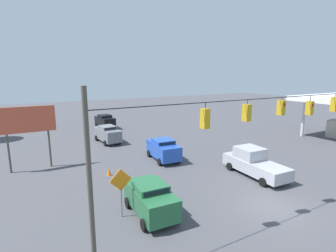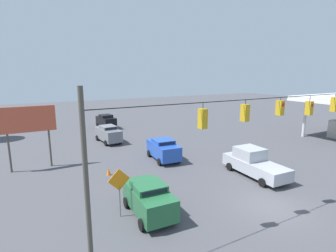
% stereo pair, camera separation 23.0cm
% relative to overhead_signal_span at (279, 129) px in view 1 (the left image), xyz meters
% --- Properties ---
extents(ground_plane, '(140.00, 140.00, 0.00)m').
position_rel_overhead_signal_span_xyz_m(ground_plane, '(0.01, -0.09, -4.83)').
color(ground_plane, '#47474C').
extents(overhead_signal_span, '(21.66, 0.38, 7.53)m').
position_rel_overhead_signal_span_xyz_m(overhead_signal_span, '(0.00, 0.00, 0.00)').
color(overhead_signal_span, '#4C473D').
rests_on(overhead_signal_span, ground_plane).
extents(sedan_black_withflow_deep, '(2.27, 4.11, 2.00)m').
position_rel_overhead_signal_span_xyz_m(sedan_black_withflow_deep, '(2.10, -27.97, -3.79)').
color(sedan_black_withflow_deep, black).
rests_on(sedan_black_withflow_deep, ground_plane).
extents(sedan_green_parked_shoulder, '(2.22, 4.15, 1.91)m').
position_rel_overhead_signal_span_xyz_m(sedan_green_parked_shoulder, '(6.82, -2.90, -3.83)').
color(sedan_green_parked_shoulder, '#236038').
rests_on(sedan_green_parked_shoulder, ground_plane).
extents(sedan_grey_withflow_far, '(2.23, 4.56, 1.96)m').
position_rel_overhead_signal_span_xyz_m(sedan_grey_withflow_far, '(4.16, -19.89, -3.81)').
color(sedan_grey_withflow_far, slate).
rests_on(sedan_grey_withflow_far, ground_plane).
extents(pickup_truck_silver_crossing_near, '(2.47, 5.66, 2.12)m').
position_rel_overhead_signal_span_xyz_m(pickup_truck_silver_crossing_near, '(-2.94, -4.26, -3.85)').
color(pickup_truck_silver_crossing_near, '#A8AAB2').
rests_on(pickup_truck_silver_crossing_near, ground_plane).
extents(sedan_blue_withflow_mid, '(2.40, 4.31, 1.95)m').
position_rel_overhead_signal_span_xyz_m(sedan_blue_withflow_mid, '(1.52, -11.09, -3.81)').
color(sedan_blue_withflow_mid, '#234CB2').
rests_on(sedan_blue_withflow_mid, ground_plane).
extents(traffic_cone_nearest, '(0.34, 0.34, 0.61)m').
position_rel_overhead_signal_span_xyz_m(traffic_cone_nearest, '(7.03, -4.42, -4.52)').
color(traffic_cone_nearest, orange).
rests_on(traffic_cone_nearest, ground_plane).
extents(traffic_cone_second, '(0.34, 0.34, 0.61)m').
position_rel_overhead_signal_span_xyz_m(traffic_cone_second, '(7.26, -7.21, -4.52)').
color(traffic_cone_second, orange).
rests_on(traffic_cone_second, ground_plane).
extents(traffic_cone_third, '(0.34, 0.34, 0.61)m').
position_rel_overhead_signal_span_xyz_m(traffic_cone_third, '(7.13, -9.81, -4.52)').
color(traffic_cone_third, orange).
rests_on(traffic_cone_third, ground_plane).
extents(roadside_billboard, '(4.32, 0.16, 5.33)m').
position_rel_overhead_signal_span_xyz_m(roadside_billboard, '(12.40, -14.32, -0.91)').
color(roadside_billboard, '#4C473D').
rests_on(roadside_billboard, ground_plane).
extents(work_zone_sign, '(1.27, 0.06, 2.84)m').
position_rel_overhead_signal_span_xyz_m(work_zone_sign, '(8.34, -3.47, -2.84)').
color(work_zone_sign, slate).
rests_on(work_zone_sign, ground_plane).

